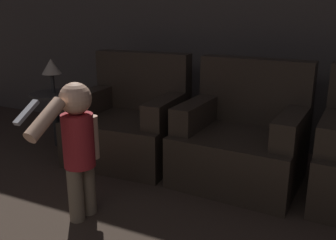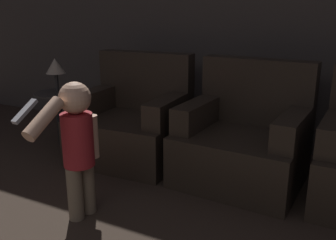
% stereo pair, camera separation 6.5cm
% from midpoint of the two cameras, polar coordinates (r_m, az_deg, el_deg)
% --- Properties ---
extents(wall_back, '(8.40, 0.05, 2.60)m').
position_cam_midpoint_polar(wall_back, '(3.56, 13.47, 16.47)').
color(wall_back, '#423D38').
rests_on(wall_back, ground_plane).
extents(armchair_left, '(0.93, 0.83, 0.91)m').
position_cam_midpoint_polar(armchair_left, '(3.31, -6.25, -0.53)').
color(armchair_left, black).
rests_on(armchair_left, ground_plane).
extents(armchair_middle, '(0.93, 0.84, 0.91)m').
position_cam_midpoint_polar(armchair_middle, '(2.92, 10.64, -3.03)').
color(armchair_middle, black).
rests_on(armchair_middle, ground_plane).
extents(person_toddler, '(0.19, 0.60, 0.87)m').
position_cam_midpoint_polar(person_toddler, '(2.33, -14.41, -3.12)').
color(person_toddler, brown).
rests_on(person_toddler, ground_plane).
extents(side_table, '(0.44, 0.44, 0.52)m').
position_cam_midpoint_polar(side_table, '(3.71, -17.40, 2.55)').
color(side_table, black).
rests_on(side_table, ground_plane).
extents(lamp, '(0.18, 0.18, 0.32)m').
position_cam_midpoint_polar(lamp, '(3.65, -17.86, 7.67)').
color(lamp, '#262626').
rests_on(lamp, side_table).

